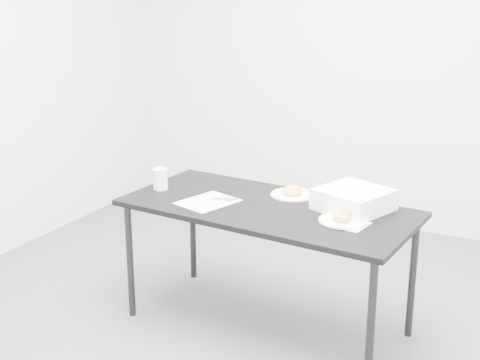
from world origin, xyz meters
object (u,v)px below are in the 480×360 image
at_px(pen, 225,199).
at_px(donut_far, 292,191).
at_px(plate_far, 292,195).
at_px(bakery_box, 354,199).
at_px(donut_near, 343,216).
at_px(coffee_cup, 160,179).
at_px(plate_near, 343,221).
at_px(table, 268,215).
at_px(scorecard, 208,202).

xyz_separation_m(pen, donut_far, (0.30, 0.24, 0.02)).
relative_size(plate_far, bakery_box, 0.74).
height_order(pen, donut_near, donut_near).
bearing_deg(bakery_box, donut_far, -171.27).
relative_size(pen, coffee_cup, 1.14).
distance_m(pen, plate_far, 0.39).
height_order(plate_far, coffee_cup, coffee_cup).
bearing_deg(plate_near, bakery_box, 93.62).
bearing_deg(table, donut_near, -2.17).
xyz_separation_m(pen, bakery_box, (0.68, 0.17, 0.05)).
xyz_separation_m(coffee_cup, bakery_box, (1.10, 0.17, -0.01)).
height_order(table, plate_near, plate_near).
bearing_deg(scorecard, donut_near, 19.96).
distance_m(plate_near, coffee_cup, 1.12).
distance_m(table, scorecard, 0.34).
height_order(scorecard, donut_near, donut_near).
bearing_deg(pen, donut_near, -28.96).
distance_m(pen, plate_near, 0.70).
relative_size(donut_near, donut_far, 1.01).
distance_m(table, donut_far, 0.25).
bearing_deg(scorecard, plate_near, 19.96).
distance_m(donut_far, coffee_cup, 0.76).
bearing_deg(plate_near, plate_far, 144.43).
relative_size(plate_far, donut_far, 2.13).
bearing_deg(table, pen, -172.25).
relative_size(table, scorecard, 5.26).
bearing_deg(plate_near, pen, 176.91).
bearing_deg(plate_near, scorecard, -177.17).
height_order(donut_near, coffee_cup, coffee_cup).
bearing_deg(donut_far, bakery_box, -11.22).
height_order(plate_far, donut_far, donut_far).
bearing_deg(pen, plate_far, 13.38).
bearing_deg(coffee_cup, donut_far, 18.64).
bearing_deg(coffee_cup, scorecard, -11.95).
height_order(donut_near, bakery_box, bakery_box).
xyz_separation_m(plate_near, bakery_box, (-0.01, 0.21, 0.05)).
distance_m(plate_near, bakery_box, 0.21).
height_order(scorecard, donut_far, donut_far).
bearing_deg(donut_far, donut_near, -35.57).
bearing_deg(plate_far, coffee_cup, -161.36).
bearing_deg(donut_far, scorecard, -138.84).
bearing_deg(table, plate_far, 83.22).
bearing_deg(donut_near, donut_far, 144.43).
bearing_deg(coffee_cup, donut_near, -1.96).
relative_size(table, donut_near, 13.89).
relative_size(scorecard, bakery_box, 0.92).
bearing_deg(table, donut_far, 83.22).
bearing_deg(bakery_box, scorecard, -141.96).
relative_size(pen, plate_near, 0.58).
distance_m(plate_far, coffee_cup, 0.77).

